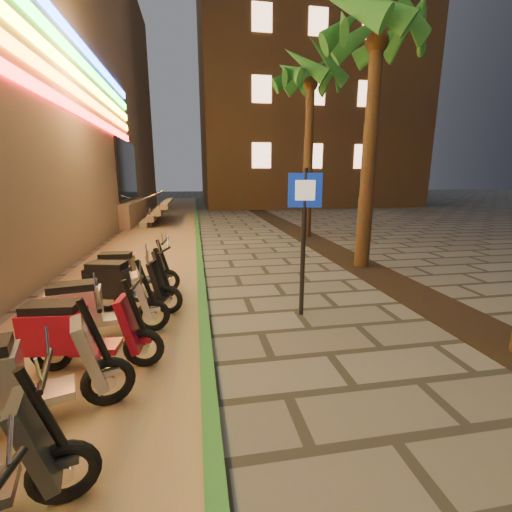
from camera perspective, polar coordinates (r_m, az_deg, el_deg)
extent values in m
cube|color=#8C7251|center=(12.06, -17.61, 0.66)|extent=(3.40, 60.00, 0.01)
cube|color=#266628|center=(11.94, -9.52, 1.20)|extent=(0.18, 60.00, 0.10)
cube|color=black|center=(8.47, 23.24, -4.89)|extent=(1.20, 40.00, 0.02)
cube|color=black|center=(20.00, -20.66, 13.20)|extent=(0.08, 5.00, 3.00)
cube|color=gray|center=(20.54, -25.82, 6.55)|extent=(5.00, 6.00, 1.20)
cube|color=gray|center=(19.99, -17.36, 5.81)|extent=(0.35, 5.00, 0.30)
cube|color=gray|center=(19.92, -16.42, 6.72)|extent=(0.35, 5.00, 0.30)
cube|color=gray|center=(19.85, -15.46, 7.63)|extent=(0.35, 5.00, 0.30)
cube|color=gray|center=(19.80, -14.49, 8.55)|extent=(0.35, 5.00, 0.30)
cylinder|color=silver|center=(17.98, -19.65, 8.43)|extent=(2.09, 0.06, 0.81)
cylinder|color=silver|center=(21.93, -17.98, 9.25)|extent=(2.09, 0.06, 0.81)
cube|color=brown|center=(36.55, 7.04, 28.90)|extent=(18.00, 16.00, 25.00)
cube|color=#FFB88C|center=(26.19, 0.92, 16.41)|extent=(1.40, 0.06, 1.80)
cube|color=#FFB88C|center=(27.23, 9.56, 16.11)|extent=(1.40, 0.06, 1.80)
cube|color=#FFB88C|center=(28.80, 17.37, 15.54)|extent=(1.40, 0.06, 1.80)
cube|color=#FFB88C|center=(26.83, 0.96, 26.05)|extent=(1.40, 0.06, 1.80)
cube|color=#FFB88C|center=(27.85, 9.94, 25.39)|extent=(1.40, 0.06, 1.80)
cube|color=#FFB88C|center=(29.38, 18.01, 24.31)|extent=(1.40, 0.06, 1.80)
cube|color=#FFB88C|center=(28.19, 1.00, 35.00)|extent=(1.40, 0.06, 1.80)
cube|color=#FFB88C|center=(29.16, 10.36, 34.04)|extent=(1.40, 0.06, 1.80)
cube|color=#FFB88C|center=(30.63, 18.71, 32.56)|extent=(1.40, 0.06, 1.80)
cylinder|color=#472D19|center=(9.83, 18.26, 14.67)|extent=(0.40, 0.40, 5.70)
sphere|color=#472D19|center=(10.34, 19.56, 30.60)|extent=(0.56, 0.56, 0.56)
cone|color=#1E4F18|center=(10.91, 24.54, 31.76)|extent=(0.60, 1.93, 1.52)
cone|color=#1E4F18|center=(11.27, 21.63, 31.33)|extent=(1.70, 1.86, 1.52)
cone|color=#1E4F18|center=(11.29, 18.03, 31.55)|extent=(2.00, 0.93, 1.52)
cone|color=#1E4F18|center=(10.96, 15.07, 32.31)|extent=(1.97, 1.48, 1.52)
cone|color=#1E4F18|center=(10.42, 14.03, 33.44)|extent=(1.22, 2.02, 1.52)
cone|color=#1E4F18|center=(9.90, 15.74, 34.50)|extent=(1.22, 2.02, 1.52)
cone|color=#1E4F18|center=(9.67, 19.71, 34.80)|extent=(1.97, 1.48, 1.52)
cone|color=#1E4F18|center=(9.86, 23.72, 34.06)|extent=(2.00, 0.93, 1.52)
cone|color=#1E4F18|center=(10.35, 25.51, 32.79)|extent=(1.70, 1.86, 1.52)
cylinder|color=#472D19|center=(14.45, 8.67, 14.93)|extent=(0.40, 0.40, 5.95)
sphere|color=#472D19|center=(14.85, 9.11, 26.47)|extent=(0.56, 0.56, 0.56)
cone|color=#1E4F18|center=(15.26, 12.73, 27.72)|extent=(0.60, 1.93, 1.52)
cone|color=#1E4F18|center=(15.70, 11.05, 27.36)|extent=(1.70, 1.86, 1.52)
cone|color=#1E4F18|center=(15.81, 8.61, 27.34)|extent=(2.00, 0.93, 1.52)
cone|color=#1E4F18|center=(15.55, 6.40, 27.65)|extent=(1.97, 1.48, 1.52)
cone|color=#1E4F18|center=(15.02, 5.34, 28.21)|extent=(1.22, 2.02, 1.52)
cone|color=#1E4F18|center=(14.45, 6.07, 28.80)|extent=(1.22, 2.02, 1.52)
cone|color=#1E4F18|center=(14.13, 8.40, 29.11)|extent=(1.97, 1.48, 1.52)
cone|color=#1E4F18|center=(14.22, 11.16, 28.91)|extent=(2.00, 0.93, 1.52)
cone|color=#1E4F18|center=(14.68, 12.85, 28.32)|extent=(1.70, 1.86, 1.52)
cylinder|color=black|center=(6.06, 7.87, 1.90)|extent=(0.08, 0.08, 2.61)
cube|color=#0C27A8|center=(5.93, 8.18, 10.80)|extent=(0.57, 0.14, 0.57)
cube|color=white|center=(5.91, 8.21, 10.79)|extent=(0.33, 0.08, 0.33)
torus|color=black|center=(3.42, -29.28, -28.91)|extent=(0.54, 0.23, 0.53)
cylinder|color=silver|center=(3.42, -29.28, -28.91)|extent=(0.16, 0.13, 0.14)
cube|color=#25282A|center=(3.23, -32.79, -24.29)|extent=(0.37, 0.46, 0.72)
cylinder|color=black|center=(3.10, -31.89, -21.20)|extent=(0.29, 0.14, 0.76)
cylinder|color=black|center=(2.93, -31.66, -15.80)|extent=(0.19, 0.58, 0.04)
cube|color=#25282A|center=(3.34, -29.55, -27.32)|extent=(0.25, 0.19, 0.06)
torus|color=black|center=(4.30, -23.34, -18.63)|extent=(0.57, 0.28, 0.57)
cylinder|color=silver|center=(4.30, -23.34, -18.63)|extent=(0.18, 0.15, 0.15)
cube|color=#9B9CA3|center=(4.30, -32.12, -18.93)|extent=(0.68, 0.54, 0.09)
cube|color=#9B9CA3|center=(4.12, -25.99, -14.44)|extent=(0.41, 0.50, 0.77)
cylinder|color=black|center=(4.03, -25.20, -11.55)|extent=(0.31, 0.16, 0.81)
cylinder|color=black|center=(3.90, -24.90, -6.78)|extent=(0.24, 0.62, 0.05)
cube|color=#9B9CA3|center=(4.23, -23.50, -17.11)|extent=(0.28, 0.22, 0.07)
torus|color=black|center=(5.27, -30.98, -13.55)|extent=(0.55, 0.15, 0.54)
cylinder|color=silver|center=(5.27, -30.98, -13.55)|extent=(0.15, 0.12, 0.15)
torus|color=black|center=(4.89, -18.20, -14.32)|extent=(0.55, 0.15, 0.54)
cylinder|color=silver|center=(4.89, -18.20, -14.32)|extent=(0.15, 0.12, 0.15)
cube|color=maroon|center=(5.04, -25.00, -13.58)|extent=(0.60, 0.40, 0.08)
cube|color=maroon|center=(5.12, -30.52, -10.59)|extent=(0.76, 0.45, 0.52)
cube|color=black|center=(5.01, -30.92, -7.42)|extent=(0.67, 0.38, 0.12)
cube|color=maroon|center=(4.78, -20.23, -10.48)|extent=(0.31, 0.44, 0.73)
cylinder|color=black|center=(4.68, -19.57, -8.17)|extent=(0.29, 0.10, 0.77)
cylinder|color=black|center=(4.57, -19.25, -4.29)|extent=(0.09, 0.60, 0.05)
cube|color=maroon|center=(4.84, -18.31, -13.01)|extent=(0.24, 0.16, 0.06)
torus|color=black|center=(5.92, -28.41, -10.32)|extent=(0.56, 0.21, 0.55)
cylinder|color=silver|center=(5.92, -28.41, -10.32)|extent=(0.16, 0.13, 0.15)
torus|color=black|center=(5.86, -16.79, -9.50)|extent=(0.56, 0.21, 0.55)
cylinder|color=silver|center=(5.86, -16.79, -9.50)|extent=(0.16, 0.13, 0.15)
cube|color=white|center=(5.85, -22.76, -9.59)|extent=(0.64, 0.46, 0.08)
cube|color=white|center=(5.80, -27.91, -7.50)|extent=(0.80, 0.53, 0.53)
cube|color=black|center=(5.71, -28.23, -4.61)|extent=(0.70, 0.45, 0.13)
cube|color=white|center=(5.73, -18.50, -6.31)|extent=(0.35, 0.47, 0.74)
cylinder|color=black|center=(5.67, -17.91, -4.23)|extent=(0.30, 0.13, 0.78)
cylinder|color=black|center=(5.58, -17.61, -0.88)|extent=(0.16, 0.61, 0.05)
cube|color=white|center=(5.81, -16.87, -8.34)|extent=(0.26, 0.19, 0.06)
torus|color=black|center=(6.98, -23.80, -6.38)|extent=(0.56, 0.24, 0.55)
cylinder|color=silver|center=(6.98, -23.80, -6.38)|extent=(0.17, 0.14, 0.15)
torus|color=black|center=(6.51, -14.46, -7.02)|extent=(0.56, 0.24, 0.55)
cylinder|color=silver|center=(6.51, -14.46, -7.02)|extent=(0.17, 0.14, 0.15)
cube|color=black|center=(6.71, -19.41, -6.36)|extent=(0.66, 0.50, 0.09)
cube|color=black|center=(6.85, -23.41, -3.99)|extent=(0.82, 0.58, 0.53)
cube|color=black|center=(6.77, -23.64, -1.49)|extent=(0.72, 0.49, 0.13)
cube|color=black|center=(6.45, -15.89, -3.93)|extent=(0.38, 0.48, 0.75)
cylinder|color=black|center=(6.37, -15.38, -2.12)|extent=(0.30, 0.15, 0.79)
cylinder|color=black|center=(6.27, -15.11, 0.87)|extent=(0.20, 0.61, 0.05)
cube|color=black|center=(6.47, -14.52, -5.96)|extent=(0.26, 0.20, 0.06)
torus|color=black|center=(7.96, -22.56, -4.05)|extent=(0.53, 0.14, 0.52)
cylinder|color=silver|center=(7.96, -22.56, -4.05)|extent=(0.15, 0.11, 0.14)
torus|color=black|center=(7.69, -14.49, -4.01)|extent=(0.53, 0.14, 0.52)
cylinder|color=silver|center=(7.69, -14.49, -4.01)|extent=(0.15, 0.11, 0.14)
cube|color=#232528|center=(7.80, -18.69, -3.76)|extent=(0.58, 0.39, 0.08)
cube|color=#232528|center=(7.86, -22.18, -2.01)|extent=(0.74, 0.44, 0.50)
cube|color=black|center=(7.79, -22.37, 0.07)|extent=(0.65, 0.37, 0.12)
cube|color=#232528|center=(7.63, -15.68, -1.56)|extent=(0.30, 0.42, 0.71)
cylinder|color=black|center=(7.57, -15.25, -0.07)|extent=(0.28, 0.09, 0.75)
cylinder|color=black|center=(7.50, -15.02, 2.34)|extent=(0.09, 0.59, 0.04)
cube|color=#232528|center=(7.66, -14.54, -3.15)|extent=(0.23, 0.16, 0.06)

